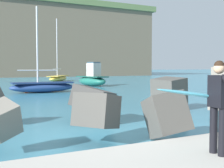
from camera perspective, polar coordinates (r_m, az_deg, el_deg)
The scene contains 7 objects.
ground_plane at distance 8.32m, azimuth -0.58°, elevation -9.91°, with size 400.00×400.00×0.00m, color teal.
breakwater_jetty at distance 11.38m, azimuth 13.59°, elevation -0.84°, with size 30.05×6.28×2.51m.
surfer_with_board at distance 6.00m, azimuth 18.77°, elevation -2.80°, with size 2.12×1.26×1.78m.
boat_near_left at distance 23.01m, azimuth -13.12°, elevation -0.43°, with size 4.88×1.68×6.39m.
boat_near_right at distance 30.24m, azimuth -3.80°, elevation 1.05°, with size 2.41×4.33×2.43m.
boat_mid_left at distance 40.43m, azimuth -10.23°, elevation 1.15°, with size 4.62×5.89×8.26m.
mooring_buoy_inner at distance 22.66m, azimuth -16.01°, elevation -1.14°, with size 0.44×0.44×0.44m.
Camera 1 is at (-3.61, -7.25, 1.89)m, focal length 47.88 mm.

